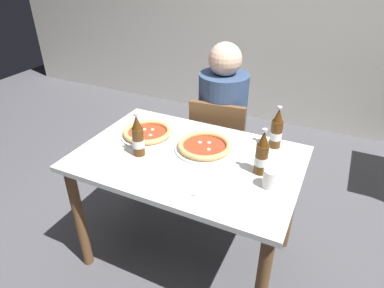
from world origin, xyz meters
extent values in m
plane|color=#4C4C51|center=(0.00, 0.00, 0.00)|extent=(8.00, 8.00, 0.00)
cube|color=silver|center=(0.00, 0.00, 0.73)|extent=(1.20, 0.80, 0.03)
cylinder|color=brown|center=(-0.54, -0.34, 0.36)|extent=(0.06, 0.06, 0.72)
cylinder|color=brown|center=(-0.54, 0.34, 0.36)|extent=(0.06, 0.06, 0.72)
cylinder|color=brown|center=(0.54, 0.34, 0.36)|extent=(0.06, 0.06, 0.72)
cube|color=brown|center=(-0.05, 0.68, 0.43)|extent=(0.44, 0.44, 0.04)
cube|color=brown|center=(-0.03, 0.50, 0.65)|extent=(0.38, 0.08, 0.40)
cylinder|color=brown|center=(0.10, 0.87, 0.21)|extent=(0.04, 0.04, 0.41)
cylinder|color=brown|center=(-0.24, 0.83, 0.21)|extent=(0.04, 0.04, 0.41)
cylinder|color=brown|center=(0.13, 0.53, 0.21)|extent=(0.04, 0.04, 0.41)
cylinder|color=brown|center=(-0.20, 0.49, 0.21)|extent=(0.04, 0.04, 0.41)
cube|color=#2D3342|center=(-0.05, 0.66, 0.23)|extent=(0.32, 0.28, 0.45)
cylinder|color=#33476B|center=(-0.05, 0.66, 0.73)|extent=(0.34, 0.34, 0.55)
sphere|color=beige|center=(-0.05, 0.66, 1.10)|extent=(0.22, 0.22, 0.22)
cylinder|color=white|center=(0.05, 0.10, 0.76)|extent=(0.33, 0.33, 0.01)
cylinder|color=#BC381E|center=(0.05, 0.10, 0.77)|extent=(0.24, 0.24, 0.01)
torus|color=tan|center=(0.05, 0.10, 0.78)|extent=(0.30, 0.30, 0.03)
sphere|color=silver|center=(0.01, 0.13, 0.77)|extent=(0.02, 0.02, 0.02)
sphere|color=silver|center=(0.09, 0.08, 0.77)|extent=(0.02, 0.02, 0.02)
sphere|color=silver|center=(0.06, 0.15, 0.77)|extent=(0.02, 0.02, 0.02)
cylinder|color=white|center=(-0.32, 0.10, 0.76)|extent=(0.32, 0.32, 0.01)
cylinder|color=#BC381E|center=(-0.32, 0.10, 0.77)|extent=(0.23, 0.23, 0.01)
torus|color=tan|center=(-0.32, 0.10, 0.78)|extent=(0.29, 0.29, 0.03)
sphere|color=silver|center=(-0.36, 0.12, 0.77)|extent=(0.02, 0.02, 0.02)
sphere|color=silver|center=(-0.28, 0.08, 0.77)|extent=(0.02, 0.02, 0.02)
sphere|color=silver|center=(-0.31, 0.14, 0.77)|extent=(0.02, 0.02, 0.02)
cylinder|color=#512D0F|center=(0.40, 0.30, 0.83)|extent=(0.06, 0.06, 0.16)
cone|color=#512D0F|center=(0.40, 0.30, 0.95)|extent=(0.05, 0.05, 0.07)
cylinder|color=#B7B7BC|center=(0.40, 0.30, 0.99)|extent=(0.03, 0.03, 0.01)
cylinder|color=white|center=(0.40, 0.30, 0.82)|extent=(0.07, 0.07, 0.04)
cylinder|color=#512D0F|center=(-0.25, -0.10, 0.83)|extent=(0.06, 0.06, 0.16)
cone|color=#512D0F|center=(-0.25, -0.10, 0.95)|extent=(0.05, 0.05, 0.07)
cylinder|color=#B7B7BC|center=(-0.25, -0.10, 0.99)|extent=(0.03, 0.03, 0.01)
cylinder|color=white|center=(-0.25, -0.10, 0.82)|extent=(0.07, 0.07, 0.04)
cylinder|color=#512D0F|center=(0.39, 0.02, 0.83)|extent=(0.06, 0.06, 0.16)
cone|color=#512D0F|center=(0.39, 0.02, 0.95)|extent=(0.05, 0.05, 0.07)
cylinder|color=#B7B7BC|center=(0.39, 0.02, 0.99)|extent=(0.03, 0.03, 0.01)
cylinder|color=white|center=(0.39, 0.02, 0.82)|extent=(0.07, 0.07, 0.04)
cube|color=white|center=(0.13, -0.20, 0.75)|extent=(0.18, 0.18, 0.00)
cube|color=silver|center=(0.15, -0.20, 0.76)|extent=(0.05, 0.19, 0.00)
cube|color=silver|center=(0.11, -0.20, 0.76)|extent=(0.02, 0.17, 0.00)
cylinder|color=white|center=(0.47, -0.07, 0.80)|extent=(0.07, 0.07, 0.09)
camera|label=1|loc=(0.68, -1.37, 1.73)|focal=31.35mm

